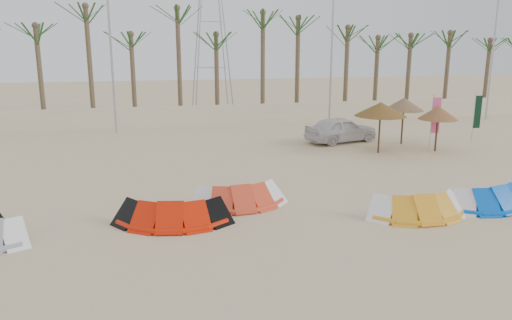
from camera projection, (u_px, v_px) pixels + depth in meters
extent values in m
plane|color=#CCB680|center=(302.00, 259.00, 13.32)|extent=(120.00, 120.00, 0.00)
cube|color=beige|center=(208.00, 115.00, 34.09)|extent=(60.00, 0.30, 1.30)
cylinder|color=brown|center=(147.00, 76.00, 34.10)|extent=(0.32, 0.32, 6.50)
ellipsoid|color=#194719|center=(144.00, 27.00, 33.33)|extent=(4.00, 4.00, 2.40)
cylinder|color=brown|center=(288.00, 74.00, 36.08)|extent=(0.32, 0.32, 6.50)
ellipsoid|color=#194719|center=(289.00, 27.00, 35.31)|extent=(4.00, 4.00, 2.40)
cylinder|color=brown|center=(414.00, 72.00, 38.06)|extent=(0.32, 0.32, 6.50)
ellipsoid|color=#194719|center=(418.00, 28.00, 37.29)|extent=(4.00, 4.00, 2.40)
cylinder|color=brown|center=(506.00, 71.00, 39.65)|extent=(0.32, 0.32, 6.50)
ellipsoid|color=#194719|center=(511.00, 28.00, 38.87)|extent=(4.00, 4.00, 2.40)
cylinder|color=#A5A8AD|center=(110.00, 42.00, 29.85)|extent=(0.14, 0.14, 11.00)
cylinder|color=#A5A8AD|center=(332.00, 42.00, 32.62)|extent=(0.14, 0.14, 11.00)
cylinder|color=#A5A8AD|center=(494.00, 42.00, 34.99)|extent=(0.14, 0.14, 11.00)
cube|color=white|center=(22.00, 233.00, 14.43)|extent=(0.89, 1.23, 0.40)
cube|color=black|center=(3.00, 237.00, 14.16)|extent=(0.86, 1.22, 0.40)
cylinder|color=red|center=(173.00, 221.00, 15.81)|extent=(3.34, 0.76, 0.20)
cube|color=black|center=(123.00, 219.00, 15.57)|extent=(0.78, 1.19, 0.40)
cube|color=black|center=(219.00, 213.00, 16.17)|extent=(0.78, 1.19, 0.40)
cylinder|color=red|center=(239.00, 204.00, 17.45)|extent=(3.07, 0.50, 0.20)
cube|color=white|center=(200.00, 202.00, 17.24)|extent=(0.70, 1.15, 0.40)
cube|color=white|center=(277.00, 197.00, 17.79)|extent=(0.70, 1.15, 0.40)
cylinder|color=orange|center=(418.00, 214.00, 16.43)|extent=(3.12, 0.23, 0.20)
cube|color=white|center=(378.00, 212.00, 16.21)|extent=(0.61, 1.11, 0.40)
cube|color=white|center=(455.00, 206.00, 16.76)|extent=(0.61, 1.11, 0.40)
cylinder|color=blue|center=(491.00, 205.00, 17.35)|extent=(3.04, 0.92, 0.20)
cube|color=silver|center=(454.00, 203.00, 17.13)|extent=(0.84, 1.21, 0.40)
cylinder|color=#4C331E|center=(379.00, 129.00, 25.39)|extent=(0.10, 0.10, 2.52)
cone|color=brown|center=(381.00, 109.00, 25.15)|extent=(2.64, 2.64, 0.70)
cylinder|color=#4C331E|center=(437.00, 130.00, 25.84)|extent=(0.10, 0.10, 2.27)
cone|color=#935D33|center=(438.00, 113.00, 25.63)|extent=(2.02, 2.02, 0.70)
cylinder|color=#4C331E|center=(403.00, 122.00, 27.57)|extent=(0.10, 0.10, 2.49)
cone|color=olive|center=(404.00, 104.00, 27.33)|extent=(2.18, 2.18, 0.70)
cylinder|color=#A5A8AD|center=(431.00, 122.00, 26.30)|extent=(0.04, 0.04, 2.91)
cube|color=#FC529D|center=(436.00, 115.00, 26.26)|extent=(0.41, 0.13, 1.89)
cylinder|color=#A5A8AD|center=(474.00, 118.00, 27.91)|extent=(0.04, 0.04, 2.81)
cube|color=black|center=(478.00, 112.00, 27.87)|extent=(0.42, 0.03, 1.82)
imported|color=silver|center=(341.00, 129.00, 28.25)|extent=(4.55, 2.80, 1.45)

